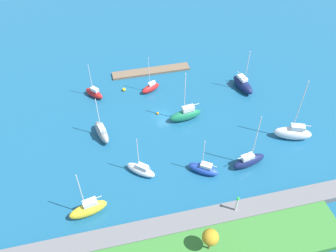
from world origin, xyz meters
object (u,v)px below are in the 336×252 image
(sailboat_red_center_basin, at_px, (94,93))
(sailboat_navy_lone_north, at_px, (249,161))
(sailboat_gray_mid_basin, at_px, (102,132))
(pier_dock, at_px, (151,71))
(sailboat_green_outer_mooring, at_px, (186,115))
(sailboat_yellow_east_end, at_px, (88,209))
(mooring_buoy_orange, at_px, (158,113))
(harbor_beacon, at_px, (237,203))
(sailboat_white_near_pier, at_px, (293,133))
(sailboat_red_lone_south, at_px, (151,88))
(park_tree_center, at_px, (210,237))
(sailboat_blue_inner_mooring, at_px, (204,169))
(sailboat_navy_far_south, at_px, (243,84))
(mooring_buoy_yellow, at_px, (124,89))
(sailboat_white_by_breakwater, at_px, (141,170))

(sailboat_red_center_basin, height_order, sailboat_navy_lone_north, sailboat_navy_lone_north)
(sailboat_navy_lone_north, bearing_deg, sailboat_gray_mid_basin, 140.71)
(pier_dock, xyz_separation_m, sailboat_green_outer_mooring, (-3.93, 20.09, 1.19))
(sailboat_yellow_east_end, height_order, mooring_buoy_orange, sailboat_yellow_east_end)
(sailboat_navy_lone_north, height_order, mooring_buoy_orange, sailboat_navy_lone_north)
(sailboat_navy_lone_north, distance_m, mooring_buoy_orange, 23.95)
(sailboat_navy_lone_north, bearing_deg, harbor_beacon, -135.33)
(sailboat_green_outer_mooring, relative_size, sailboat_white_near_pier, 0.84)
(sailboat_red_lone_south, height_order, sailboat_white_near_pier, sailboat_white_near_pier)
(pier_dock, bearing_deg, sailboat_gray_mid_basin, 54.73)
(park_tree_center, relative_size, sailboat_navy_lone_north, 0.37)
(sailboat_blue_inner_mooring, bearing_deg, sailboat_navy_far_south, -91.59)
(harbor_beacon, distance_m, sailboat_green_outer_mooring, 26.00)
(sailboat_navy_far_south, xyz_separation_m, mooring_buoy_yellow, (29.12, -6.05, -0.97))
(park_tree_center, bearing_deg, sailboat_blue_inner_mooring, -104.95)
(sailboat_white_by_breakwater, bearing_deg, sailboat_green_outer_mooring, -93.13)
(sailboat_white_by_breakwater, xyz_separation_m, sailboat_yellow_east_end, (10.50, 6.82, 0.40))
(sailboat_white_near_pier, distance_m, sailboat_red_center_basin, 46.85)
(sailboat_red_center_basin, bearing_deg, sailboat_gray_mid_basin, 141.85)
(sailboat_white_near_pier, xyz_separation_m, sailboat_red_center_basin, (40.13, -24.17, -0.54))
(sailboat_green_outer_mooring, xyz_separation_m, mooring_buoy_yellow, (12.16, -13.69, -1.04))
(sailboat_white_by_breakwater, bearing_deg, sailboat_navy_lone_north, -146.77)
(sailboat_yellow_east_end, height_order, mooring_buoy_yellow, sailboat_yellow_east_end)
(harbor_beacon, height_order, sailboat_red_lone_south, sailboat_red_lone_south)
(sailboat_yellow_east_end, height_order, sailboat_blue_inner_mooring, sailboat_yellow_east_end)
(harbor_beacon, relative_size, sailboat_blue_inner_mooring, 0.43)
(sailboat_white_by_breakwater, relative_size, sailboat_yellow_east_end, 0.85)
(sailboat_green_outer_mooring, bearing_deg, mooring_buoy_orange, -35.33)
(park_tree_center, height_order, sailboat_green_outer_mooring, sailboat_green_outer_mooring)
(park_tree_center, relative_size, sailboat_red_center_basin, 0.52)
(pier_dock, xyz_separation_m, mooring_buoy_orange, (1.89, 16.91, 0.02))
(sailboat_green_outer_mooring, bearing_deg, harbor_beacon, 87.43)
(sailboat_gray_mid_basin, bearing_deg, pier_dock, -48.99)
(harbor_beacon, distance_m, sailboat_white_near_pier, 23.95)
(pier_dock, bearing_deg, sailboat_blue_inner_mooring, 95.26)
(sailboat_green_outer_mooring, distance_m, sailboat_navy_lone_north, 18.08)
(sailboat_red_lone_south, relative_size, sailboat_navy_far_south, 0.90)
(mooring_buoy_orange, bearing_deg, sailboat_green_outer_mooring, 151.31)
(pier_dock, relative_size, mooring_buoy_orange, 33.34)
(sailboat_red_lone_south, relative_size, sailboat_red_center_basin, 1.06)
(sailboat_red_center_basin, bearing_deg, mooring_buoy_yellow, -125.35)
(harbor_beacon, relative_size, sailboat_yellow_east_end, 0.33)
(sailboat_navy_far_south, height_order, sailboat_red_center_basin, sailboat_navy_far_south)
(pier_dock, bearing_deg, sailboat_green_outer_mooring, 101.07)
(sailboat_red_lone_south, relative_size, sailboat_yellow_east_end, 0.89)
(sailboat_white_by_breakwater, xyz_separation_m, sailboat_navy_far_south, (-29.59, -20.63, 0.30))
(sailboat_red_lone_south, bearing_deg, sailboat_navy_lone_north, 90.92)
(sailboat_white_by_breakwater, distance_m, mooring_buoy_yellow, 26.69)
(sailboat_white_by_breakwater, distance_m, sailboat_green_outer_mooring, 18.12)
(sailboat_red_lone_south, height_order, sailboat_gray_mid_basin, sailboat_gray_mid_basin)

